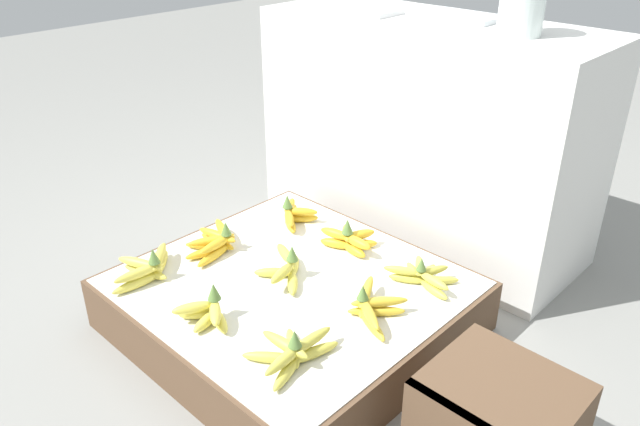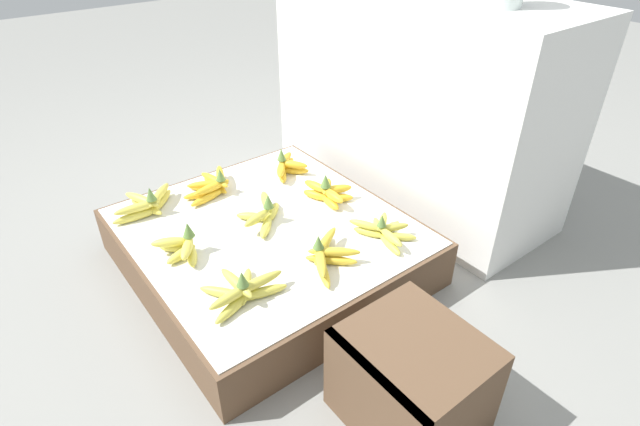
% 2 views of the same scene
% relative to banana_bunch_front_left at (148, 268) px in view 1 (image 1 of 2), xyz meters
% --- Properties ---
extents(ground_plane, '(10.00, 10.00, 0.00)m').
position_rel_banana_bunch_front_left_xyz_m(ground_plane, '(0.33, 0.29, -0.21)').
color(ground_plane, gray).
extents(display_platform, '(0.94, 0.89, 0.17)m').
position_rel_banana_bunch_front_left_xyz_m(display_platform, '(0.33, 0.29, -0.12)').
color(display_platform, brown).
rests_on(display_platform, ground_plane).
extents(back_vendor_table, '(1.25, 0.49, 0.83)m').
position_rel_banana_bunch_front_left_xyz_m(back_vendor_table, '(0.24, 1.08, 0.21)').
color(back_vendor_table, white).
rests_on(back_vendor_table, ground_plane).
extents(banana_bunch_front_left, '(0.17, 0.26, 0.11)m').
position_rel_banana_bunch_front_left_xyz_m(banana_bunch_front_left, '(0.00, 0.00, 0.00)').
color(banana_bunch_front_left, '#DBCC4C').
rests_on(banana_bunch_front_left, display_platform).
extents(banana_bunch_front_midleft, '(0.17, 0.13, 0.11)m').
position_rel_banana_bunch_front_left_xyz_m(banana_bunch_front_midleft, '(0.32, -0.01, 0.00)').
color(banana_bunch_front_midleft, '#DBCC4C').
rests_on(banana_bunch_front_midleft, display_platform).
extents(banana_bunch_front_midright, '(0.18, 0.24, 0.11)m').
position_rel_banana_bunch_front_left_xyz_m(banana_bunch_front_midright, '(0.60, 0.04, -0.00)').
color(banana_bunch_front_midright, gold).
rests_on(banana_bunch_front_midright, display_platform).
extents(banana_bunch_middle_left, '(0.18, 0.22, 0.11)m').
position_rel_banana_bunch_front_left_xyz_m(banana_bunch_middle_left, '(0.02, 0.25, -0.00)').
color(banana_bunch_middle_left, gold).
rests_on(banana_bunch_middle_left, display_platform).
extents(banana_bunch_middle_midleft, '(0.22, 0.20, 0.11)m').
position_rel_banana_bunch_front_left_xyz_m(banana_bunch_middle_midleft, '(0.31, 0.29, -0.00)').
color(banana_bunch_middle_midleft, gold).
rests_on(banana_bunch_middle_midleft, display_platform).
extents(banana_bunch_middle_midright, '(0.22, 0.21, 0.10)m').
position_rel_banana_bunch_front_left_xyz_m(banana_bunch_middle_midright, '(0.62, 0.32, -0.00)').
color(banana_bunch_middle_midright, gold).
rests_on(banana_bunch_middle_midright, display_platform).
extents(banana_bunch_back_left, '(0.17, 0.18, 0.11)m').
position_rel_banana_bunch_front_left_xyz_m(banana_bunch_back_left, '(0.07, 0.55, 0.00)').
color(banana_bunch_back_left, gold).
rests_on(banana_bunch_back_left, display_platform).
extents(banana_bunch_back_midleft, '(0.20, 0.15, 0.12)m').
position_rel_banana_bunch_front_left_xyz_m(banana_bunch_back_midleft, '(0.33, 0.56, 0.00)').
color(banana_bunch_back_midleft, gold).
rests_on(banana_bunch_back_midleft, display_platform).
extents(banana_bunch_back_midright, '(0.22, 0.17, 0.09)m').
position_rel_banana_bunch_front_left_xyz_m(banana_bunch_back_midright, '(0.63, 0.56, -0.01)').
color(banana_bunch_back_midright, gold).
rests_on(banana_bunch_back_midright, display_platform).
extents(glass_jar, '(0.14, 0.14, 0.19)m').
position_rel_banana_bunch_front_left_xyz_m(glass_jar, '(0.58, 1.05, 0.72)').
color(glass_jar, silver).
rests_on(glass_jar, back_vendor_table).
extents(foam_tray_white, '(0.27, 0.15, 0.02)m').
position_rel_banana_bunch_front_left_xyz_m(foam_tray_white, '(-0.02, 1.01, 0.63)').
color(foam_tray_white, white).
rests_on(foam_tray_white, back_vendor_table).
extents(foam_tray_dark, '(0.28, 0.16, 0.02)m').
position_rel_banana_bunch_front_left_xyz_m(foam_tray_dark, '(0.30, 1.16, 0.63)').
color(foam_tray_dark, white).
rests_on(foam_tray_dark, back_vendor_table).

